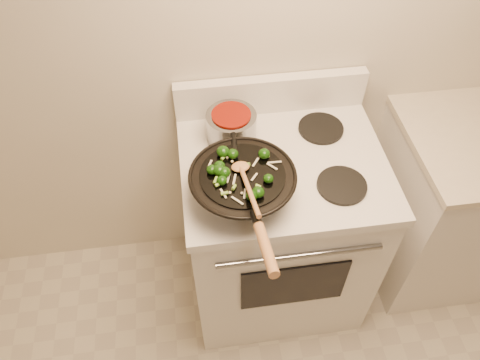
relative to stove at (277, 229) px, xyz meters
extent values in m
plane|color=beige|center=(0.17, 0.33, 0.83)|extent=(3.50, 0.00, 3.50)
cube|color=silver|center=(0.00, 0.00, -0.03)|extent=(0.76, 0.64, 0.88)
cube|color=silver|center=(0.00, 0.00, 0.43)|extent=(0.78, 0.66, 0.04)
cube|color=silver|center=(0.00, 0.30, 0.53)|extent=(0.78, 0.05, 0.16)
cylinder|color=gray|center=(0.00, -0.33, 0.31)|extent=(0.60, 0.02, 0.02)
cube|color=black|center=(0.00, -0.33, 0.08)|extent=(0.42, 0.01, 0.28)
cylinder|color=black|center=(-0.18, -0.15, 0.46)|extent=(0.18, 0.18, 0.01)
cylinder|color=black|center=(0.18, -0.15, 0.46)|extent=(0.18, 0.18, 0.01)
cylinder|color=black|center=(-0.18, 0.15, 0.46)|extent=(0.18, 0.18, 0.01)
cylinder|color=black|center=(0.18, 0.15, 0.46)|extent=(0.18, 0.18, 0.01)
cube|color=silver|center=(0.90, 0.03, -0.03)|extent=(0.72, 0.60, 0.88)
torus|color=black|center=(-0.18, -0.15, 0.57)|extent=(0.37, 0.37, 0.01)
cylinder|color=black|center=(-0.18, -0.15, 0.57)|extent=(0.29, 0.29, 0.01)
cylinder|color=black|center=(-0.17, -0.36, 0.60)|extent=(0.03, 0.06, 0.04)
cylinder|color=#AD7444|center=(-0.16, -0.48, 0.62)|extent=(0.04, 0.19, 0.06)
ellipsoid|color=#103307|center=(-0.17, -0.26, 0.59)|extent=(0.04, 0.04, 0.03)
cylinder|color=#4F762A|center=(-0.15, -0.26, 0.58)|extent=(0.02, 0.02, 0.01)
ellipsoid|color=#103307|center=(-0.28, -0.13, 0.59)|extent=(0.04, 0.04, 0.03)
ellipsoid|color=#103307|center=(-0.10, -0.19, 0.59)|extent=(0.03, 0.03, 0.03)
ellipsoid|color=#103307|center=(-0.25, -0.12, 0.59)|extent=(0.04, 0.04, 0.03)
cylinder|color=#4F762A|center=(-0.24, -0.12, 0.58)|extent=(0.02, 0.01, 0.01)
ellipsoid|color=#103307|center=(-0.14, -0.25, 0.59)|extent=(0.04, 0.04, 0.03)
ellipsoid|color=#103307|center=(-0.26, -0.14, 0.59)|extent=(0.04, 0.04, 0.04)
ellipsoid|color=#103307|center=(-0.23, -0.06, 0.59)|extent=(0.05, 0.05, 0.04)
cylinder|color=#4F762A|center=(-0.22, -0.06, 0.58)|extent=(0.02, 0.02, 0.02)
ellipsoid|color=#103307|center=(-0.25, -0.18, 0.59)|extent=(0.04, 0.04, 0.03)
ellipsoid|color=#103307|center=(-0.20, -0.07, 0.59)|extent=(0.04, 0.04, 0.03)
ellipsoid|color=#103307|center=(-0.10, -0.08, 0.59)|extent=(0.04, 0.04, 0.03)
cylinder|color=#4F762A|center=(-0.08, -0.08, 0.58)|extent=(0.02, 0.02, 0.02)
ellipsoid|color=#103307|center=(-0.24, -0.15, 0.59)|extent=(0.04, 0.04, 0.04)
cube|color=beige|center=(-0.13, -0.11, 0.58)|extent=(0.03, 0.04, 0.00)
cube|color=beige|center=(-0.08, -0.13, 0.58)|extent=(0.03, 0.04, 0.00)
cube|color=beige|center=(-0.25, -0.17, 0.58)|extent=(0.05, 0.02, 0.00)
cube|color=beige|center=(-0.23, -0.15, 0.58)|extent=(0.02, 0.04, 0.00)
cube|color=beige|center=(-0.14, -0.17, 0.58)|extent=(0.03, 0.03, 0.00)
cube|color=beige|center=(-0.21, -0.26, 0.58)|extent=(0.04, 0.04, 0.00)
cube|color=beige|center=(-0.23, -0.16, 0.58)|extent=(0.02, 0.04, 0.00)
cube|color=beige|center=(-0.19, -0.24, 0.58)|extent=(0.02, 0.04, 0.00)
cube|color=beige|center=(-0.25, -0.13, 0.58)|extent=(0.01, 0.04, 0.00)
cube|color=beige|center=(-0.28, -0.09, 0.58)|extent=(0.02, 0.03, 0.00)
cube|color=beige|center=(-0.21, -0.17, 0.58)|extent=(0.02, 0.05, 0.00)
cube|color=beige|center=(-0.25, -0.23, 0.58)|extent=(0.02, 0.04, 0.00)
cube|color=beige|center=(-0.07, -0.12, 0.58)|extent=(0.05, 0.01, 0.00)
cylinder|color=#73A736|center=(-0.26, -0.19, 0.58)|extent=(0.02, 0.02, 0.01)
cylinder|color=#73A736|center=(-0.25, -0.23, 0.58)|extent=(0.02, 0.02, 0.01)
cylinder|color=#73A736|center=(-0.24, -0.08, 0.58)|extent=(0.02, 0.03, 0.02)
cylinder|color=#73A736|center=(-0.22, -0.21, 0.58)|extent=(0.03, 0.02, 0.02)
cylinder|color=#73A736|center=(-0.27, -0.17, 0.58)|extent=(0.02, 0.02, 0.01)
cylinder|color=#73A736|center=(-0.16, -0.12, 0.58)|extent=(0.02, 0.02, 0.01)
cylinder|color=#73A736|center=(-0.14, -0.22, 0.58)|extent=(0.03, 0.01, 0.02)
sphere|color=beige|center=(-0.19, -0.24, 0.58)|extent=(0.01, 0.01, 0.01)
sphere|color=beige|center=(-0.21, -0.09, 0.58)|extent=(0.01, 0.01, 0.01)
sphere|color=beige|center=(-0.22, -0.07, 0.58)|extent=(0.01, 0.01, 0.01)
sphere|color=beige|center=(-0.23, -0.23, 0.58)|extent=(0.01, 0.01, 0.01)
sphere|color=beige|center=(-0.24, -0.10, 0.58)|extent=(0.01, 0.01, 0.01)
ellipsoid|color=#AD7444|center=(-0.18, -0.13, 0.58)|extent=(0.07, 0.05, 0.02)
cylinder|color=#AD7444|center=(-0.17, -0.26, 0.61)|extent=(0.03, 0.26, 0.08)
cylinder|color=gray|center=(-0.18, 0.15, 0.52)|extent=(0.19, 0.19, 0.11)
cylinder|color=#6C0E05|center=(-0.18, 0.15, 0.57)|extent=(0.15, 0.15, 0.01)
cylinder|color=black|center=(-0.19, -0.01, 0.56)|extent=(0.03, 0.12, 0.02)
camera|label=1|loc=(-0.33, -1.16, 1.74)|focal=35.00mm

